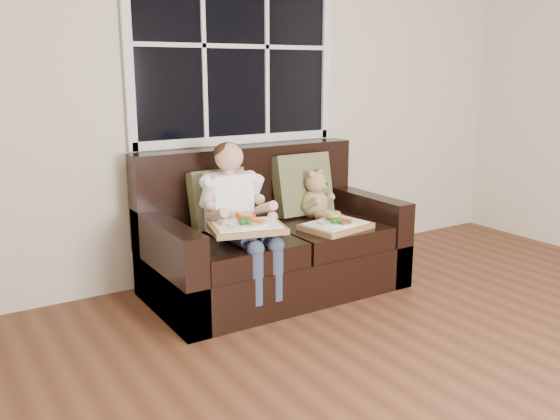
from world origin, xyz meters
TOP-DOWN VIEW (x-y plane):
  - window_back at (-0.38, 2.48)m, footprint 1.62×0.04m
  - loveseat at (-0.38, 2.02)m, footprint 1.70×0.92m
  - pillow_left at (-0.69, 2.17)m, footprint 0.40×0.19m
  - pillow_right at (-0.01, 2.17)m, footprint 0.44×0.20m
  - child at (-0.70, 1.90)m, footprint 0.40×0.60m
  - teddy_bear at (0.03, 2.05)m, footprint 0.25×0.30m
  - tray_left at (-0.75, 1.68)m, footprint 0.51×0.43m
  - tray_right at (-0.05, 1.71)m, footprint 0.48×0.40m

SIDE VIEW (x-z plane):
  - loveseat at x=-0.38m, z-range -0.17..0.79m
  - tray_right at x=-0.05m, z-range 0.43..0.53m
  - tray_left at x=-0.75m, z-range 0.53..0.63m
  - teddy_bear at x=0.03m, z-range 0.41..0.77m
  - pillow_left at x=-0.69m, z-range 0.44..0.85m
  - child at x=-0.70m, z-range 0.20..1.11m
  - pillow_right at x=-0.01m, z-range 0.44..0.90m
  - window_back at x=-0.38m, z-range 0.96..2.33m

